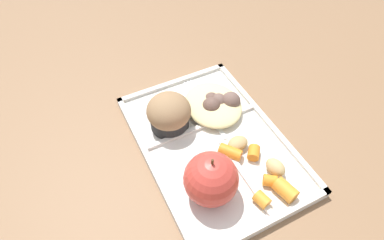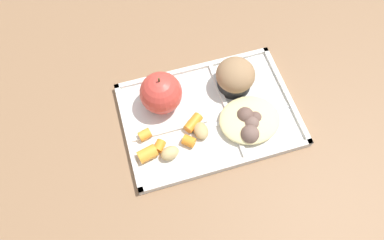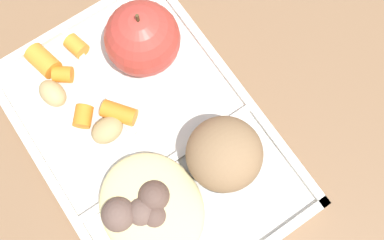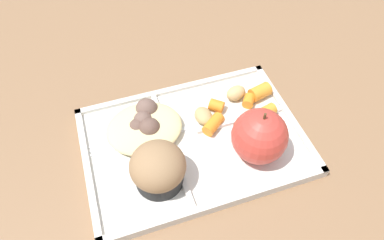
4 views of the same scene
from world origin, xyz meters
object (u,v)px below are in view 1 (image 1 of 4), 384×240
Objects in this scene: bran_muffin at (169,113)px; plastic_fork at (202,103)px; lunch_tray at (212,144)px; green_apple at (211,179)px.

bran_muffin reaches higher than plastic_fork.
plastic_fork is (0.09, -0.03, 0.01)m from lunch_tray.
bran_muffin is (0.15, -0.00, -0.01)m from green_apple.
bran_muffin is 0.48× the size of plastic_fork.
lunch_tray is 4.34× the size of bran_muffin.
lunch_tray is 0.11m from green_apple.
lunch_tray is at bearing 162.73° from plastic_fork.
plastic_fork is at bearing -74.82° from bran_muffin.
green_apple is 0.19m from plastic_fork.
lunch_tray is at bearing -143.98° from bran_muffin.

